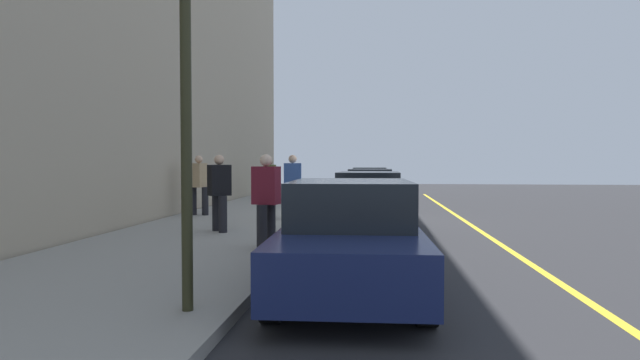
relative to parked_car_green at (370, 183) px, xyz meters
name	(u,v)px	position (x,y,z in m)	size (l,w,h in m)	color
ground_plane	(358,223)	(10.64, -0.24, -0.76)	(56.00, 56.00, 0.00)	#28282B
sidewalk	(247,219)	(10.64, -3.54, -0.68)	(28.00, 4.60, 0.15)	gray
lane_stripe_centre	(469,224)	(10.64, 2.96, -0.75)	(28.00, 0.14, 0.01)	gold
snow_bank_curb	(335,218)	(10.34, -0.94, -0.65)	(4.85, 0.56, 0.22)	white
parked_car_green	(370,183)	(0.00, 0.00, 0.00)	(4.43, 1.90, 1.51)	black
parked_car_white	(370,189)	(5.94, 0.09, 0.00)	(4.36, 1.97, 1.51)	black
parked_car_charcoal	(369,200)	(12.05, 0.10, 0.00)	(4.75, 1.94, 1.51)	black
parked_car_navy	(351,237)	(18.82, -0.05, 0.00)	(4.36, 1.99, 1.51)	black
pedestrian_tan_coat	(199,183)	(10.43, -5.09, 0.37)	(0.54, 0.60, 1.83)	black
pedestrian_black_coat	(219,191)	(14.09, -3.33, 0.35)	(0.54, 0.57, 1.79)	black
pedestrian_blue_coat	(293,185)	(11.05, -2.09, 0.37)	(0.60, 0.53, 1.83)	black
pedestrian_burgundy_coat	(266,198)	(16.28, -1.75, 0.33)	(0.57, 0.53, 1.77)	black
pedestrian_olive_coat	(270,178)	(3.27, -4.36, 0.32)	(0.52, 0.55, 1.74)	black
traffic_light_pole	(185,42)	(20.42, -1.75, 2.29)	(0.35, 0.26, 4.28)	#2D2D19
rolling_suitcase	(277,193)	(2.72, -4.16, -0.35)	(0.34, 0.22, 0.86)	black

